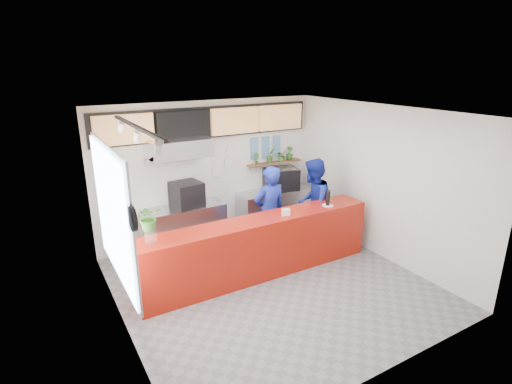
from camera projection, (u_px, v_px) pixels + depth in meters
name	position (u px, v px, depth m)	size (l,w,h in m)	color
floor	(271.00, 284.00, 7.06)	(5.00, 5.00, 0.00)	slate
ceiling	(273.00, 112.00, 6.13)	(5.00, 5.00, 0.00)	silver
wall_back	(210.00, 171.00, 8.64)	(5.00, 5.00, 0.00)	white
wall_left	(117.00, 236.00, 5.39)	(5.00, 5.00, 0.00)	white
wall_right	(380.00, 182.00, 7.80)	(5.00, 5.00, 0.00)	white
service_counter	(260.00, 247.00, 7.21)	(4.50, 0.60, 1.10)	#9E180B
cream_band	(208.00, 120.00, 8.30)	(5.00, 0.02, 0.80)	beige
prep_bench	(183.00, 227.00, 8.34)	(1.80, 0.60, 0.90)	#B2B5BA
panini_oven	(187.00, 194.00, 8.18)	(0.57, 0.57, 0.51)	black
extraction_hood	(179.00, 148.00, 7.77)	(1.20, 0.70, 0.35)	#B2B5BA
hood_lip	(179.00, 158.00, 7.83)	(1.20, 0.70, 0.08)	#B2B5BA
right_bench	(275.00, 208.00, 9.44)	(1.80, 0.60, 0.90)	#B2B5BA
espresso_machine	(281.00, 179.00, 9.30)	(0.77, 0.55, 0.50)	black
espresso_tray	(281.00, 169.00, 9.23)	(0.67, 0.46, 0.06)	#B5B8BD
herb_shelf	(274.00, 163.00, 9.33)	(1.40, 0.18, 0.04)	brown
menu_board_far_left	(124.00, 130.00, 7.38)	(1.10, 0.10, 0.55)	tan
menu_board_mid_left	(183.00, 125.00, 7.94)	(1.10, 0.10, 0.55)	black
menu_board_mid_right	(235.00, 121.00, 8.50)	(1.10, 0.10, 0.55)	tan
menu_board_far_right	(280.00, 117.00, 9.06)	(1.10, 0.10, 0.55)	tan
soffit	(209.00, 122.00, 8.29)	(4.80, 0.04, 0.65)	black
window_pane	(113.00, 215.00, 5.59)	(0.04, 2.20, 1.90)	silver
window_frame	(114.00, 214.00, 5.60)	(0.03, 2.30, 2.00)	#B2B5BA
wall_clock_rim	(132.00, 219.00, 4.50)	(0.30, 0.30, 0.05)	black
wall_clock_face	(135.00, 218.00, 4.51)	(0.26, 0.26, 0.02)	white
track_rail	(136.00, 127.00, 5.14)	(0.05, 2.40, 0.04)	black
dec_plate_a	(217.00, 159.00, 8.61)	(0.24, 0.24, 0.03)	silver
dec_plate_b	(229.00, 162.00, 8.79)	(0.24, 0.24, 0.03)	silver
dec_plate_c	(217.00, 172.00, 8.71)	(0.24, 0.24, 0.03)	silver
dec_plate_d	(231.00, 150.00, 8.74)	(0.24, 0.24, 0.03)	silver
photo_frame_a	(254.00, 143.00, 9.00)	(0.20, 0.02, 0.25)	#598CBF
photo_frame_b	(266.00, 142.00, 9.15)	(0.20, 0.02, 0.25)	#598CBF
photo_frame_c	(276.00, 141.00, 9.29)	(0.20, 0.02, 0.25)	#598CBF
photo_frame_d	(254.00, 154.00, 9.08)	(0.20, 0.02, 0.25)	#598CBF
photo_frame_e	(265.00, 153.00, 9.23)	(0.20, 0.02, 0.25)	#598CBF
photo_frame_f	(276.00, 151.00, 9.37)	(0.20, 0.02, 0.25)	#598CBF
staff_center	(270.00, 213.00, 7.81)	(0.68, 0.45, 1.87)	navy
staff_right	(312.00, 204.00, 8.27)	(0.92, 0.72, 1.89)	navy
herb_a	(256.00, 159.00, 9.05)	(0.15, 0.10, 0.28)	#316724
herb_b	(271.00, 155.00, 9.22)	(0.19, 0.15, 0.34)	#316724
herb_c	(281.00, 155.00, 9.38)	(0.24, 0.21, 0.27)	#316724
herb_d	(290.00, 153.00, 9.48)	(0.18, 0.16, 0.32)	#316724
glass_vase	(151.00, 237.00, 6.05)	(0.18, 0.18, 0.22)	white
basil_vase	(149.00, 217.00, 5.96)	(0.37, 0.32, 0.41)	#316724
napkin_holder	(286.00, 212.00, 7.19)	(0.14, 0.09, 0.12)	white
white_plate	(328.00, 206.00, 7.68)	(0.21, 0.21, 0.02)	white
pepper_mill	(328.00, 198.00, 7.64)	(0.07, 0.07, 0.30)	black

